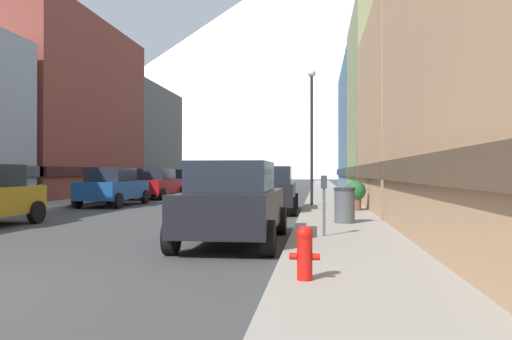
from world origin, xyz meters
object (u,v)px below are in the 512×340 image
parking_meter_near (324,197)px  potted_plant_0 (356,193)px  car_left_1 (113,187)px  streetlamp_right (312,116)px  potted_plant_2 (42,192)px  car_right_0 (234,202)px  car_right_1 (271,189)px  fire_hydrant_near (305,251)px  trash_bin_right (345,205)px  car_driving_0 (263,181)px  car_left_2 (157,184)px  car_left_3 (190,181)px

parking_meter_near → potted_plant_0: bearing=80.6°
car_left_1 → streetlamp_right: size_ratio=0.75×
potted_plant_2 → car_right_0: bearing=-44.2°
car_right_1 → fire_hydrant_near: car_right_1 is taller
car_right_0 → potted_plant_2: car_right_0 is taller
parking_meter_near → potted_plant_2: parking_meter_near is taller
car_left_1 → trash_bin_right: car_left_1 is taller
potted_plant_2 → parking_meter_near: bearing=-38.5°
potted_plant_2 → car_left_1: bearing=9.4°
parking_meter_near → potted_plant_2: 16.29m
parking_meter_near → trash_bin_right: size_ratio=1.36×
car_driving_0 → streetlamp_right: size_ratio=0.75×
car_left_1 → potted_plant_0: 11.25m
car_left_2 → trash_bin_right: car_left_2 is taller
car_left_3 → trash_bin_right: 23.83m
car_left_3 → streetlamp_right: streetlamp_right is taller
car_right_0 → trash_bin_right: (2.55, 3.24, -0.26)m
car_right_1 → potted_plant_0: size_ratio=4.06×
potted_plant_2 → car_left_2: bearing=64.8°
trash_bin_right → potted_plant_0: (0.65, 4.66, 0.15)m
car_left_2 → fire_hydrant_near: bearing=-66.6°
trash_bin_right → car_left_1: bearing=142.5°
parking_meter_near → car_left_1: bearing=131.8°
car_driving_0 → trash_bin_right: size_ratio=4.49×
car_left_3 → parking_meter_near: bearing=-68.7°
car_left_1 → potted_plant_2: size_ratio=5.00×
fire_hydrant_near → parking_meter_near: (0.30, 4.47, 0.49)m
parking_meter_near → streetlamp_right: (-0.40, 10.21, 2.97)m
car_left_2 → streetlamp_right: 11.76m
car_right_0 → car_left_2: bearing=113.7°
potted_plant_0 → potted_plant_2: 14.24m
car_right_1 → car_driving_0: bearing=97.6°
car_driving_0 → car_right_0: bearing=-84.9°
trash_bin_right → streetlamp_right: streetlamp_right is taller
car_right_0 → streetlamp_right: size_ratio=0.75×
fire_hydrant_near → trash_bin_right: size_ratio=0.72×
car_left_2 → parking_meter_near: size_ratio=3.37×
car_right_0 → car_right_1: 8.29m
fire_hydrant_near → trash_bin_right: trash_bin_right is taller
streetlamp_right → trash_bin_right: bearing=-82.2°
car_left_3 → car_right_0: 25.94m
car_left_2 → fire_hydrant_near: (9.25, -21.39, -0.37)m
parking_meter_near → potted_plant_2: bearing=141.5°
potted_plant_0 → parking_meter_near: bearing=-99.4°
car_left_2 → potted_plant_2: bearing=-115.2°
potted_plant_2 → trash_bin_right: bearing=-28.6°
trash_bin_right → potted_plant_0: bearing=82.1°
car_left_1 → car_right_0: (7.60, -11.03, 0.00)m
car_left_3 → car_right_0: (7.60, -24.80, 0.00)m
car_left_1 → car_left_2: size_ratio=0.98×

